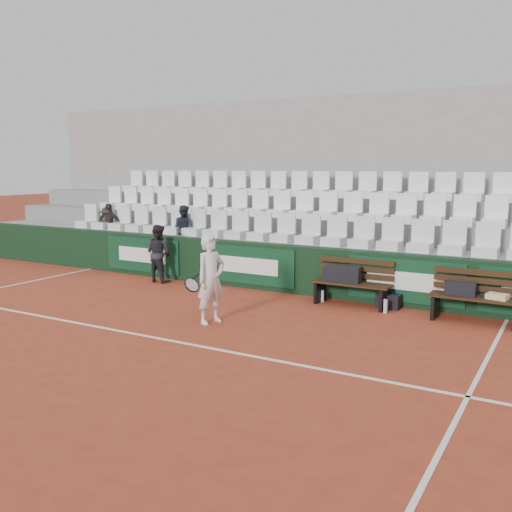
# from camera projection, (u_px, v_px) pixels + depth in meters

# --- Properties ---
(ground) EXTENTS (80.00, 80.00, 0.00)m
(ground) POSITION_uv_depth(u_px,v_px,m) (138.00, 335.00, 9.06)
(ground) COLOR #A43D25
(ground) RESTS_ON ground
(court_baseline) EXTENTS (18.00, 0.06, 0.01)m
(court_baseline) POSITION_uv_depth(u_px,v_px,m) (138.00, 334.00, 9.06)
(court_baseline) COLOR white
(court_baseline) RESTS_ON ground
(court_sideline_right) EXTENTS (0.06, 20.00, 0.01)m
(court_sideline_right) POSITION_uv_depth(u_px,v_px,m) (427.00, 478.00, 4.89)
(court_sideline_right) COLOR white
(court_sideline_right) RESTS_ON ground
(back_barrier) EXTENTS (18.00, 0.34, 1.00)m
(back_barrier) POSITION_uv_depth(u_px,v_px,m) (263.00, 266.00, 12.37)
(back_barrier) COLOR black
(back_barrier) RESTS_ON ground
(grandstand_tier_front) EXTENTS (18.00, 0.95, 1.00)m
(grandstand_tier_front) POSITION_uv_depth(u_px,v_px,m) (274.00, 262.00, 12.94)
(grandstand_tier_front) COLOR gray
(grandstand_tier_front) RESTS_ON ground
(grandstand_tier_mid) EXTENTS (18.00, 0.95, 1.45)m
(grandstand_tier_mid) POSITION_uv_depth(u_px,v_px,m) (293.00, 247.00, 13.72)
(grandstand_tier_mid) COLOR gray
(grandstand_tier_mid) RESTS_ON ground
(grandstand_tier_back) EXTENTS (18.00, 0.95, 1.90)m
(grandstand_tier_back) POSITION_uv_depth(u_px,v_px,m) (309.00, 234.00, 14.50)
(grandstand_tier_back) COLOR gray
(grandstand_tier_back) RESTS_ON ground
(grandstand_rear_wall) EXTENTS (18.00, 0.30, 4.40)m
(grandstand_rear_wall) POSITION_uv_depth(u_px,v_px,m) (320.00, 184.00, 14.84)
(grandstand_rear_wall) COLOR #969694
(grandstand_rear_wall) RESTS_ON ground
(seat_row_front) EXTENTS (11.90, 0.44, 0.63)m
(seat_row_front) POSITION_uv_depth(u_px,v_px,m) (271.00, 227.00, 12.67)
(seat_row_front) COLOR silver
(seat_row_front) RESTS_ON grandstand_tier_front
(seat_row_mid) EXTENTS (11.90, 0.44, 0.63)m
(seat_row_mid) POSITION_uv_depth(u_px,v_px,m) (290.00, 204.00, 13.41)
(seat_row_mid) COLOR white
(seat_row_mid) RESTS_ON grandstand_tier_mid
(seat_row_back) EXTENTS (11.90, 0.44, 0.63)m
(seat_row_back) POSITION_uv_depth(u_px,v_px,m) (307.00, 184.00, 14.16)
(seat_row_back) COLOR white
(seat_row_back) RESTS_ON grandstand_tier_back
(bench_left) EXTENTS (1.50, 0.56, 0.45)m
(bench_left) POSITION_uv_depth(u_px,v_px,m) (351.00, 294.00, 10.92)
(bench_left) COLOR #362110
(bench_left) RESTS_ON ground
(bench_right) EXTENTS (1.50, 0.56, 0.45)m
(bench_right) POSITION_uv_depth(u_px,v_px,m) (474.00, 310.00, 9.73)
(bench_right) COLOR #351E10
(bench_right) RESTS_ON ground
(sports_bag_left) EXTENTS (0.73, 0.38, 0.30)m
(sports_bag_left) POSITION_uv_depth(u_px,v_px,m) (342.00, 274.00, 10.93)
(sports_bag_left) COLOR black
(sports_bag_left) RESTS_ON bench_left
(sports_bag_right) EXTENTS (0.50, 0.24, 0.23)m
(sports_bag_right) POSITION_uv_depth(u_px,v_px,m) (461.00, 289.00, 9.80)
(sports_bag_right) COLOR black
(sports_bag_right) RESTS_ON bench_right
(towel) EXTENTS (0.37, 0.30, 0.09)m
(towel) POSITION_uv_depth(u_px,v_px,m) (497.00, 296.00, 9.52)
(towel) COLOR beige
(towel) RESTS_ON bench_right
(sports_bag_ground) EXTENTS (0.45, 0.28, 0.27)m
(sports_bag_ground) POSITION_uv_depth(u_px,v_px,m) (389.00, 301.00, 10.72)
(sports_bag_ground) COLOR black
(sports_bag_ground) RESTS_ON ground
(water_bottle_near) EXTENTS (0.07, 0.07, 0.23)m
(water_bottle_near) POSITION_uv_depth(u_px,v_px,m) (322.00, 296.00, 11.22)
(water_bottle_near) COLOR silver
(water_bottle_near) RESTS_ON ground
(water_bottle_far) EXTENTS (0.07, 0.07, 0.26)m
(water_bottle_far) POSITION_uv_depth(u_px,v_px,m) (385.00, 306.00, 10.36)
(water_bottle_far) COLOR #AFC1C6
(water_bottle_far) RESTS_ON ground
(tennis_player) EXTENTS (0.75, 0.64, 1.52)m
(tennis_player) POSITION_uv_depth(u_px,v_px,m) (211.00, 279.00, 9.63)
(tennis_player) COLOR silver
(tennis_player) RESTS_ON ground
(ball_kid) EXTENTS (0.67, 0.53, 1.33)m
(ball_kid) POSITION_uv_depth(u_px,v_px,m) (158.00, 253.00, 13.12)
(ball_kid) COLOR black
(ball_kid) RESTS_ON ground
(spectator_a) EXTENTS (0.74, 0.55, 1.02)m
(spectator_a) POSITION_uv_depth(u_px,v_px,m) (106.00, 210.00, 15.13)
(spectator_a) COLOR black
(spectator_a) RESTS_ON grandstand_tier_front
(spectator_b) EXTENTS (0.72, 0.50, 1.13)m
(spectator_b) POSITION_uv_depth(u_px,v_px,m) (109.00, 208.00, 15.08)
(spectator_b) COLOR #322C28
(spectator_b) RESTS_ON grandstand_tier_front
(spectator_c) EXTENTS (0.57, 0.44, 1.16)m
(spectator_c) POSITION_uv_depth(u_px,v_px,m) (183.00, 211.00, 13.87)
(spectator_c) COLOR #1D222C
(spectator_c) RESTS_ON grandstand_tier_front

